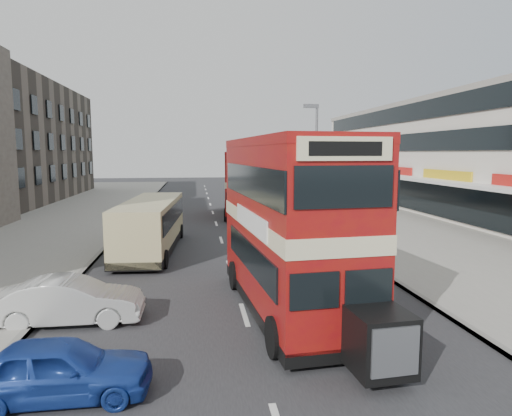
{
  "coord_description": "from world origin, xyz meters",
  "views": [
    {
      "loc": [
        -1.45,
        -11.26,
        4.96
      ],
      "look_at": [
        0.99,
        6.59,
        2.74
      ],
      "focal_mm": 31.55,
      "sensor_mm": 36.0,
      "label": 1
    }
  ],
  "objects_px": {
    "bus_second": "(241,184)",
    "car_right_b": "(280,212)",
    "car_left_near": "(59,369)",
    "car_right_c": "(263,200)",
    "bus_main": "(290,225)",
    "coach": "(151,224)",
    "car_left_front": "(70,301)",
    "cyclist": "(276,207)",
    "pedestrian_near": "(356,219)",
    "car_right_a": "(303,226)",
    "street_lamp": "(315,155)"
  },
  "relations": [
    {
      "from": "pedestrian_near",
      "to": "car_left_near",
      "type": "bearing_deg",
      "value": 38.91
    },
    {
      "from": "car_left_front",
      "to": "pedestrian_near",
      "type": "bearing_deg",
      "value": -47.44
    },
    {
      "from": "car_left_front",
      "to": "cyclist",
      "type": "height_order",
      "value": "cyclist"
    },
    {
      "from": "street_lamp",
      "to": "car_right_c",
      "type": "height_order",
      "value": "street_lamp"
    },
    {
      "from": "car_left_front",
      "to": "bus_main",
      "type": "bearing_deg",
      "value": -88.93
    },
    {
      "from": "bus_second",
      "to": "pedestrian_near",
      "type": "height_order",
      "value": "bus_second"
    },
    {
      "from": "street_lamp",
      "to": "cyclist",
      "type": "distance_m",
      "value": 6.48
    },
    {
      "from": "car_left_front",
      "to": "cyclist",
      "type": "distance_m",
      "value": 22.97
    },
    {
      "from": "car_left_front",
      "to": "car_right_c",
      "type": "bearing_deg",
      "value": -19.7
    },
    {
      "from": "car_right_a",
      "to": "car_right_c",
      "type": "distance_m",
      "value": 15.54
    },
    {
      "from": "bus_second",
      "to": "car_left_near",
      "type": "distance_m",
      "value": 26.78
    },
    {
      "from": "street_lamp",
      "to": "car_right_c",
      "type": "bearing_deg",
      "value": 98.5
    },
    {
      "from": "pedestrian_near",
      "to": "cyclist",
      "type": "bearing_deg",
      "value": -83.66
    },
    {
      "from": "car_right_c",
      "to": "car_right_b",
      "type": "bearing_deg",
      "value": -1.0
    },
    {
      "from": "car_right_b",
      "to": "cyclist",
      "type": "distance_m",
      "value": 1.24
    },
    {
      "from": "car_right_a",
      "to": "cyclist",
      "type": "xyz_separation_m",
      "value": [
        -0.01,
        8.75,
        0.02
      ]
    },
    {
      "from": "car_right_b",
      "to": "car_right_c",
      "type": "distance_m",
      "value": 8.01
    },
    {
      "from": "street_lamp",
      "to": "car_right_a",
      "type": "relative_size",
      "value": 1.6
    },
    {
      "from": "car_left_near",
      "to": "car_right_b",
      "type": "bearing_deg",
      "value": -21.4
    },
    {
      "from": "bus_main",
      "to": "cyclist",
      "type": "distance_m",
      "value": 21.0
    },
    {
      "from": "car_left_near",
      "to": "bus_main",
      "type": "bearing_deg",
      "value": -53.16
    },
    {
      "from": "bus_main",
      "to": "cyclist",
      "type": "relative_size",
      "value": 4.33
    },
    {
      "from": "car_left_near",
      "to": "car_right_c",
      "type": "distance_m",
      "value": 33.0
    },
    {
      "from": "car_right_b",
      "to": "pedestrian_near",
      "type": "bearing_deg",
      "value": 22.94
    },
    {
      "from": "car_left_front",
      "to": "car_right_b",
      "type": "bearing_deg",
      "value": -26.87
    },
    {
      "from": "bus_second",
      "to": "car_right_c",
      "type": "xyz_separation_m",
      "value": [
        2.66,
        5.8,
        -1.93
      ]
    },
    {
      "from": "bus_main",
      "to": "car_right_b",
      "type": "xyz_separation_m",
      "value": [
        3.4,
        19.42,
        -2.21
      ]
    },
    {
      "from": "street_lamp",
      "to": "coach",
      "type": "bearing_deg",
      "value": -147.52
    },
    {
      "from": "bus_second",
      "to": "cyclist",
      "type": "bearing_deg",
      "value": 163.83
    },
    {
      "from": "car_right_a",
      "to": "pedestrian_near",
      "type": "relative_size",
      "value": 2.75
    },
    {
      "from": "bus_main",
      "to": "cyclist",
      "type": "height_order",
      "value": "bus_main"
    },
    {
      "from": "bus_main",
      "to": "car_right_c",
      "type": "distance_m",
      "value": 27.71
    },
    {
      "from": "car_right_b",
      "to": "car_right_c",
      "type": "height_order",
      "value": "car_right_c"
    },
    {
      "from": "bus_main",
      "to": "cyclist",
      "type": "bearing_deg",
      "value": -103.9
    },
    {
      "from": "car_left_near",
      "to": "car_right_c",
      "type": "height_order",
      "value": "car_left_near"
    },
    {
      "from": "coach",
      "to": "car_left_front",
      "type": "xyz_separation_m",
      "value": [
        -1.44,
        -9.52,
        -0.74
      ]
    },
    {
      "from": "coach",
      "to": "pedestrian_near",
      "type": "bearing_deg",
      "value": 15.95
    },
    {
      "from": "car_right_b",
      "to": "car_right_c",
      "type": "xyz_separation_m",
      "value": [
        -0.03,
        8.01,
        0.08
      ]
    },
    {
      "from": "bus_main",
      "to": "pedestrian_near",
      "type": "height_order",
      "value": "bus_main"
    },
    {
      "from": "car_left_front",
      "to": "car_right_b",
      "type": "height_order",
      "value": "car_left_front"
    },
    {
      "from": "car_left_near",
      "to": "car_right_a",
      "type": "relative_size",
      "value": 0.73
    },
    {
      "from": "bus_main",
      "to": "car_left_front",
      "type": "xyz_separation_m",
      "value": [
        -6.52,
        -0.11,
        -2.08
      ]
    },
    {
      "from": "bus_second",
      "to": "car_right_b",
      "type": "xyz_separation_m",
      "value": [
        2.69,
        -2.2,
        -2.01
      ]
    },
    {
      "from": "bus_second",
      "to": "car_left_near",
      "type": "height_order",
      "value": "bus_second"
    },
    {
      "from": "bus_second",
      "to": "cyclist",
      "type": "xyz_separation_m",
      "value": [
        2.61,
        -0.98,
        -1.8
      ]
    },
    {
      "from": "coach",
      "to": "pedestrian_near",
      "type": "relative_size",
      "value": 5.02
    },
    {
      "from": "bus_main",
      "to": "car_right_c",
      "type": "relative_size",
      "value": 2.61
    },
    {
      "from": "bus_second",
      "to": "car_right_b",
      "type": "distance_m",
      "value": 4.02
    },
    {
      "from": "car_right_c",
      "to": "cyclist",
      "type": "distance_m",
      "value": 6.79
    },
    {
      "from": "bus_main",
      "to": "coach",
      "type": "xyz_separation_m",
      "value": [
        -5.08,
        9.41,
        -1.33
      ]
    }
  ]
}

